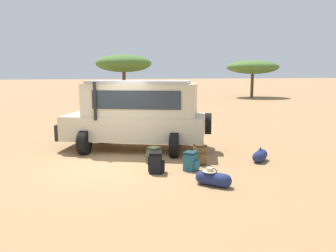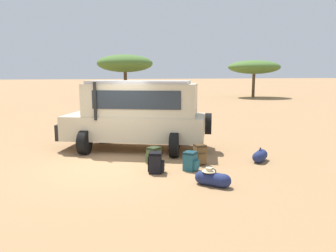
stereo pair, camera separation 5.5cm
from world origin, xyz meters
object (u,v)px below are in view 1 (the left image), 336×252
backpack_beside_front_wheel (156,163)px  backpack_outermost (191,161)px  backpack_cluster_center (154,156)px  duffel_bag_soft_canvas (260,156)px  acacia_tree_centre_back (253,67)px  duffel_bag_low_black_case (213,179)px  safari_vehicle (138,113)px  backpack_near_rear_wheel (200,155)px  acacia_tree_left_mid (124,64)px

backpack_beside_front_wheel → backpack_outermost: size_ratio=1.08×
backpack_cluster_center → duffel_bag_soft_canvas: backpack_cluster_center is taller
backpack_beside_front_wheel → acacia_tree_centre_back: (18.53, 24.51, 3.14)m
backpack_cluster_center → duffel_bag_low_black_case: backpack_cluster_center is taller
backpack_outermost → acacia_tree_centre_back: bearing=54.5°
backpack_outermost → safari_vehicle: bearing=105.1°
backpack_cluster_center → backpack_outermost: 1.27m
backpack_beside_front_wheel → duffel_bag_low_black_case: size_ratio=0.75×
duffel_bag_soft_canvas → acacia_tree_centre_back: 28.88m
backpack_near_rear_wheel → duffel_bag_soft_canvas: bearing=-8.7°
acacia_tree_centre_back → duffel_bag_soft_canvas: bearing=-121.9°
backpack_beside_front_wheel → backpack_near_rear_wheel: (1.49, 0.43, 0.01)m
backpack_near_rear_wheel → acacia_tree_centre_back: 29.66m
safari_vehicle → backpack_near_rear_wheel: 3.01m
duffel_bag_low_black_case → duffel_bag_soft_canvas: size_ratio=1.11×
backpack_near_rear_wheel → backpack_cluster_center: bearing=159.6°
safari_vehicle → backpack_cluster_center: (0.00, -2.03, -1.05)m
duffel_bag_low_black_case → backpack_cluster_center: bearing=109.6°
duffel_bag_low_black_case → acacia_tree_left_mid: 32.80m
safari_vehicle → backpack_near_rear_wheel: size_ratio=9.00×
backpack_beside_front_wheel → backpack_outermost: backpack_beside_front_wheel is taller
duffel_bag_soft_canvas → acacia_tree_left_mid: size_ratio=0.10×
backpack_beside_front_wheel → acacia_tree_left_mid: acacia_tree_left_mid is taller
backpack_beside_front_wheel → duffel_bag_low_black_case: 1.77m
backpack_near_rear_wheel → backpack_outermost: bearing=-135.4°
duffel_bag_low_black_case → backpack_beside_front_wheel: bearing=125.3°
duffel_bag_soft_canvas → acacia_tree_centre_back: size_ratio=0.11×
backpack_beside_front_wheel → acacia_tree_centre_back: 30.88m
duffel_bag_soft_canvas → acacia_tree_left_mid: 31.04m
backpack_outermost → duffel_bag_soft_canvas: backpack_outermost is taller
backpack_beside_front_wheel → duffel_bag_soft_canvas: backpack_beside_front_wheel is taller
backpack_near_rear_wheel → duffel_bag_low_black_case: bearing=-104.2°
duffel_bag_soft_canvas → acacia_tree_left_mid: (1.57, 30.78, 3.71)m
backpack_beside_front_wheel → acacia_tree_centre_back: bearing=52.9°
safari_vehicle → duffel_bag_low_black_case: safari_vehicle is taller
backpack_cluster_center → acacia_tree_centre_back: 30.06m
acacia_tree_left_mid → backpack_beside_front_wheel: bearing=-99.1°
safari_vehicle → backpack_outermost: safari_vehicle is taller
backpack_cluster_center → backpack_near_rear_wheel: (1.31, -0.49, 0.04)m
backpack_cluster_center → backpack_outermost: backpack_outermost is taller
backpack_cluster_center → duffel_bag_soft_canvas: 3.29m
backpack_beside_front_wheel → duffel_bag_soft_canvas: bearing=2.3°
backpack_outermost → acacia_tree_left_mid: bearing=82.7°
backpack_beside_front_wheel → acacia_tree_left_mid: bearing=80.9°
backpack_outermost → acacia_tree_centre_back: acacia_tree_centre_back is taller
backpack_outermost → acacia_tree_centre_back: 30.36m
backpack_beside_front_wheel → safari_vehicle: bearing=86.5°
safari_vehicle → acacia_tree_left_mid: (4.77, 27.98, 2.59)m
backpack_outermost → duffel_bag_low_black_case: 1.37m
duffel_bag_soft_canvas → backpack_near_rear_wheel: bearing=171.3°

